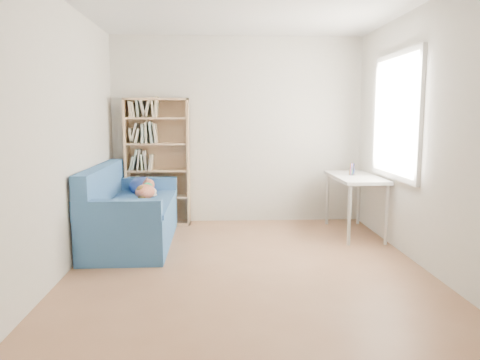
% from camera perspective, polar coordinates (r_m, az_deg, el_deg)
% --- Properties ---
extents(ground, '(4.00, 4.00, 0.00)m').
position_cam_1_polar(ground, '(4.87, 0.80, -10.16)').
color(ground, '#8D5F3F').
rests_on(ground, ground).
extents(room_shell, '(3.54, 4.04, 2.62)m').
position_cam_1_polar(room_shell, '(4.67, 2.04, 9.44)').
color(room_shell, silver).
rests_on(room_shell, ground).
extents(sofa, '(0.91, 1.87, 0.92)m').
position_cam_1_polar(sofa, '(5.71, -13.25, -4.07)').
color(sofa, '#27548E').
rests_on(sofa, ground).
extents(bookshelf, '(0.87, 0.27, 1.74)m').
position_cam_1_polar(bookshelf, '(6.56, -9.98, 1.59)').
color(bookshelf, tan).
rests_on(bookshelf, ground).
extents(desk, '(0.54, 1.18, 0.75)m').
position_cam_1_polar(desk, '(6.11, 13.87, -0.21)').
color(desk, silver).
rests_on(desk, ground).
extents(pen_cup, '(0.08, 0.08, 0.16)m').
position_cam_1_polar(pen_cup, '(6.15, 13.47, 1.12)').
color(pen_cup, white).
rests_on(pen_cup, desk).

